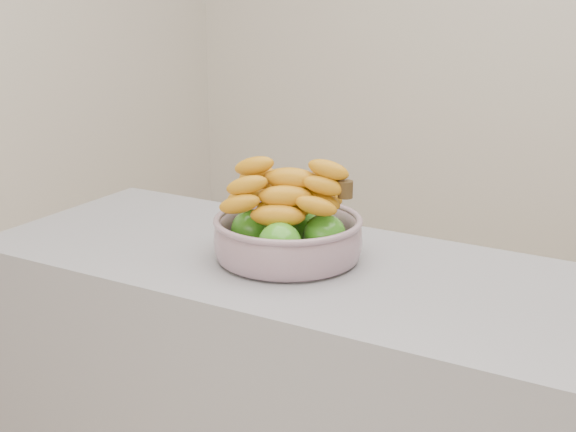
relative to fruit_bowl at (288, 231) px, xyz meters
The scene contains 1 object.
fruit_bowl is the anchor object (origin of this frame).
Camera 1 is at (0.56, -1.56, 1.52)m, focal length 50.00 mm.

